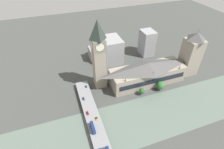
{
  "coord_description": "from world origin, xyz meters",
  "views": [
    {
      "loc": [
        -123.38,
        85.58,
        138.29
      ],
      "look_at": [
        21.81,
        34.48,
        18.01
      ],
      "focal_mm": 28.0,
      "sensor_mm": 36.0,
      "label": 1
    }
  ],
  "objects_px": {
    "clock_tower": "(99,54)",
    "car_southbound_lead": "(96,118)",
    "car_northbound_lead": "(83,99)",
    "victoria_tower": "(191,54)",
    "car_northbound_tail": "(86,86)",
    "road_bridge": "(97,130)",
    "parliament_hall": "(147,73)",
    "car_northbound_mid": "(88,113)",
    "double_decker_bus_rear": "(93,127)"
  },
  "relations": [
    {
      "from": "victoria_tower",
      "to": "car_northbound_mid",
      "type": "height_order",
      "value": "victoria_tower"
    },
    {
      "from": "clock_tower",
      "to": "car_northbound_lead",
      "type": "relative_size",
      "value": 19.56
    },
    {
      "from": "victoria_tower",
      "to": "car_northbound_lead",
      "type": "relative_size",
      "value": 14.49
    },
    {
      "from": "parliament_hall",
      "to": "clock_tower",
      "type": "height_order",
      "value": "clock_tower"
    },
    {
      "from": "clock_tower",
      "to": "victoria_tower",
      "type": "relative_size",
      "value": 1.35
    },
    {
      "from": "car_northbound_lead",
      "to": "car_southbound_lead",
      "type": "distance_m",
      "value": 29.52
    },
    {
      "from": "parliament_hall",
      "to": "car_southbound_lead",
      "type": "bearing_deg",
      "value": 117.39
    },
    {
      "from": "clock_tower",
      "to": "victoria_tower",
      "type": "height_order",
      "value": "clock_tower"
    },
    {
      "from": "road_bridge",
      "to": "car_northbound_lead",
      "type": "relative_size",
      "value": 33.75
    },
    {
      "from": "road_bridge",
      "to": "double_decker_bus_rear",
      "type": "distance_m",
      "value": 4.95
    },
    {
      "from": "victoria_tower",
      "to": "car_northbound_lead",
      "type": "bearing_deg",
      "value": 93.76
    },
    {
      "from": "clock_tower",
      "to": "double_decker_bus_rear",
      "type": "xyz_separation_m",
      "value": [
        -60.57,
        24.38,
        -34.79
      ]
    },
    {
      "from": "car_northbound_tail",
      "to": "parliament_hall",
      "type": "bearing_deg",
      "value": -96.99
    },
    {
      "from": "parliament_hall",
      "to": "car_southbound_lead",
      "type": "xyz_separation_m",
      "value": [
        -37.82,
        72.99,
        -7.8
      ]
    },
    {
      "from": "road_bridge",
      "to": "car_northbound_tail",
      "type": "relative_size",
      "value": 36.08
    },
    {
      "from": "victoria_tower",
      "to": "car_northbound_mid",
      "type": "relative_size",
      "value": 12.99
    },
    {
      "from": "car_southbound_lead",
      "to": "clock_tower",
      "type": "bearing_deg",
      "value": -20.03
    },
    {
      "from": "car_southbound_lead",
      "to": "car_northbound_mid",
      "type": "bearing_deg",
      "value": 36.71
    },
    {
      "from": "car_northbound_lead",
      "to": "car_northbound_tail",
      "type": "bearing_deg",
      "value": -20.95
    },
    {
      "from": "parliament_hall",
      "to": "double_decker_bus_rear",
      "type": "bearing_deg",
      "value": 121.28
    },
    {
      "from": "car_northbound_lead",
      "to": "victoria_tower",
      "type": "bearing_deg",
      "value": -86.24
    },
    {
      "from": "car_northbound_tail",
      "to": "car_southbound_lead",
      "type": "distance_m",
      "value": 46.69
    },
    {
      "from": "parliament_hall",
      "to": "road_bridge",
      "type": "relative_size",
      "value": 0.64
    },
    {
      "from": "car_northbound_lead",
      "to": "car_northbound_tail",
      "type": "distance_m",
      "value": 19.08
    },
    {
      "from": "car_northbound_mid",
      "to": "double_decker_bus_rear",
      "type": "bearing_deg",
      "value": -178.53
    },
    {
      "from": "parliament_hall",
      "to": "clock_tower",
      "type": "xyz_separation_m",
      "value": [
        12.58,
        54.61,
        29.0
      ]
    },
    {
      "from": "clock_tower",
      "to": "car_northbound_mid",
      "type": "distance_m",
      "value": 60.89
    },
    {
      "from": "parliament_hall",
      "to": "double_decker_bus_rear",
      "type": "distance_m",
      "value": 92.61
    },
    {
      "from": "clock_tower",
      "to": "car_northbound_tail",
      "type": "height_order",
      "value": "clock_tower"
    },
    {
      "from": "car_northbound_tail",
      "to": "road_bridge",
      "type": "bearing_deg",
      "value": 176.49
    },
    {
      "from": "double_decker_bus_rear",
      "to": "car_northbound_tail",
      "type": "xyz_separation_m",
      "value": [
        56.86,
        -6.66,
        -2.01
      ]
    },
    {
      "from": "car_northbound_mid",
      "to": "victoria_tower",
      "type": "bearing_deg",
      "value": -78.0
    },
    {
      "from": "car_northbound_lead",
      "to": "car_northbound_tail",
      "type": "height_order",
      "value": "car_northbound_lead"
    },
    {
      "from": "clock_tower",
      "to": "road_bridge",
      "type": "xyz_separation_m",
      "value": [
        -61.79,
        21.28,
        -38.45
      ]
    },
    {
      "from": "double_decker_bus_rear",
      "to": "car_southbound_lead",
      "type": "relative_size",
      "value": 2.96
    },
    {
      "from": "clock_tower",
      "to": "road_bridge",
      "type": "bearing_deg",
      "value": 161.0
    },
    {
      "from": "clock_tower",
      "to": "car_southbound_lead",
      "type": "height_order",
      "value": "clock_tower"
    },
    {
      "from": "victoria_tower",
      "to": "road_bridge",
      "type": "xyz_separation_m",
      "value": [
        -49.26,
        133.67,
        -23.57
      ]
    },
    {
      "from": "car_northbound_lead",
      "to": "road_bridge",
      "type": "bearing_deg",
      "value": -175.37
    },
    {
      "from": "car_northbound_lead",
      "to": "car_southbound_lead",
      "type": "relative_size",
      "value": 1.05
    },
    {
      "from": "clock_tower",
      "to": "car_southbound_lead",
      "type": "bearing_deg",
      "value": 159.97
    },
    {
      "from": "clock_tower",
      "to": "double_decker_bus_rear",
      "type": "height_order",
      "value": "clock_tower"
    },
    {
      "from": "victoria_tower",
      "to": "car_northbound_mid",
      "type": "distance_m",
      "value": 142.02
    },
    {
      "from": "clock_tower",
      "to": "car_southbound_lead",
      "type": "xyz_separation_m",
      "value": [
        -50.4,
        18.38,
        -36.79
      ]
    },
    {
      "from": "parliament_hall",
      "to": "victoria_tower",
      "type": "bearing_deg",
      "value": -89.94
    },
    {
      "from": "car_northbound_lead",
      "to": "car_northbound_tail",
      "type": "relative_size",
      "value": 1.07
    },
    {
      "from": "parliament_hall",
      "to": "car_northbound_lead",
      "type": "bearing_deg",
      "value": 96.45
    },
    {
      "from": "victoria_tower",
      "to": "double_decker_bus_rear",
      "type": "relative_size",
      "value": 5.12
    },
    {
      "from": "clock_tower",
      "to": "car_northbound_tail",
      "type": "relative_size",
      "value": 20.92
    },
    {
      "from": "double_decker_bus_rear",
      "to": "road_bridge",
      "type": "bearing_deg",
      "value": -111.37
    }
  ]
}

